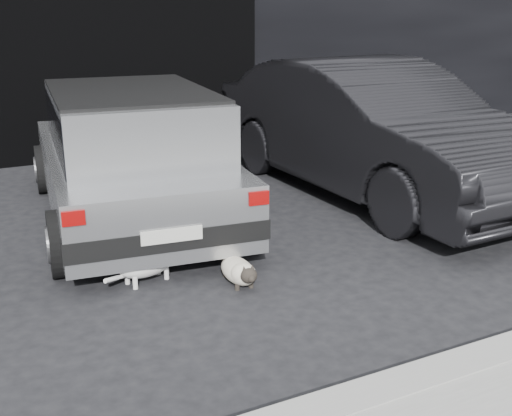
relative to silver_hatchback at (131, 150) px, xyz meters
name	(u,v)px	position (x,y,z in m)	size (l,w,h in m)	color
ground	(152,259)	(-0.18, -1.10, -0.73)	(80.00, 80.00, 0.00)	black
garage_opening	(126,63)	(0.82, 2.89, 0.57)	(4.00, 0.10, 2.60)	black
curb	(455,371)	(0.82, -3.70, -0.67)	(18.00, 0.25, 0.12)	gray
silver_hatchback	(131,150)	(0.00, 0.00, 0.00)	(2.13, 3.79, 1.34)	#A1A3A6
second_car	(371,129)	(2.71, -0.28, 0.02)	(1.59, 4.57, 1.50)	black
cat_siamese	(240,272)	(0.27, -1.91, -0.62)	(0.27, 0.69, 0.24)	beige
cat_white	(150,261)	(-0.33, -1.52, -0.57)	(0.70, 0.35, 0.34)	white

